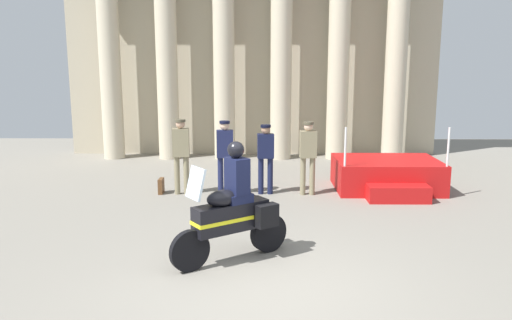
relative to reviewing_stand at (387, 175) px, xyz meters
The scene contains 9 objects.
ground_plane 6.34m from the reviewing_stand, 118.40° to the right, with size 28.00×28.00×0.00m, color gray.
colonnade_backdrop 6.80m from the reviewing_stand, 125.78° to the left, with size 12.27×1.52×7.74m.
reviewing_stand is the anchor object (origin of this frame).
officer_in_row_0 5.02m from the reviewing_stand, behind, with size 0.40×0.25×1.78m.
officer_in_row_1 4.02m from the reviewing_stand, behind, with size 0.40×0.25×1.75m.
officer_in_row_2 3.07m from the reviewing_stand, behind, with size 0.40×0.25×1.65m.
officer_in_row_3 2.15m from the reviewing_stand, 166.06° to the right, with size 0.40×0.25×1.73m.
motorcycle_with_rider 5.75m from the reviewing_stand, 127.46° to the right, with size 1.78×1.32×1.90m.
briefcase_on_ground 5.48m from the reviewing_stand, behind, with size 0.10×0.32×0.36m, color brown.
Camera 1 is at (-0.06, -6.64, 3.09)m, focal length 35.85 mm.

